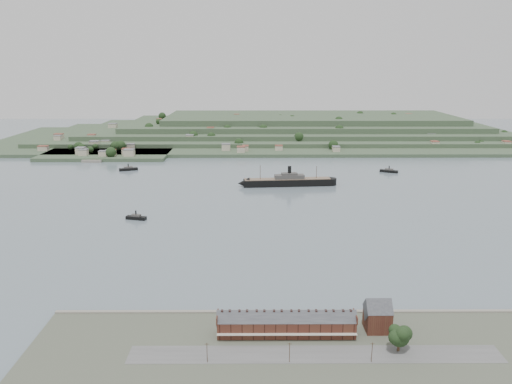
{
  "coord_description": "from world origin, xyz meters",
  "views": [
    {
      "loc": [
        -22.9,
        -347.7,
        107.9
      ],
      "look_at": [
        -21.26,
        30.0,
        10.23
      ],
      "focal_mm": 35.0,
      "sensor_mm": 36.0,
      "label": 1
    }
  ],
  "objects_px": {
    "terrace_row": "(286,324)",
    "steamship": "(285,181)",
    "gabled_building": "(378,316)",
    "fig_tree": "(400,336)",
    "tugboat": "(136,217)"
  },
  "relations": [
    {
      "from": "fig_tree",
      "to": "terrace_row",
      "type": "bearing_deg",
      "value": 164.13
    },
    {
      "from": "terrace_row",
      "to": "fig_tree",
      "type": "bearing_deg",
      "value": -15.87
    },
    {
      "from": "terrace_row",
      "to": "tugboat",
      "type": "distance_m",
      "value": 186.8
    },
    {
      "from": "gabled_building",
      "to": "steamship",
      "type": "distance_m",
      "value": 257.03
    },
    {
      "from": "tugboat",
      "to": "terrace_row",
      "type": "bearing_deg",
      "value": -58.75
    },
    {
      "from": "terrace_row",
      "to": "gabled_building",
      "type": "height_order",
      "value": "gabled_building"
    },
    {
      "from": "terrace_row",
      "to": "steamship",
      "type": "xyz_separation_m",
      "value": [
        15.42,
        260.07,
        -2.83
      ]
    },
    {
      "from": "steamship",
      "to": "gabled_building",
      "type": "bearing_deg",
      "value": -85.07
    },
    {
      "from": "terrace_row",
      "to": "gabled_building",
      "type": "xyz_separation_m",
      "value": [
        37.5,
        4.02,
        1.34
      ]
    },
    {
      "from": "gabled_building",
      "to": "steamship",
      "type": "xyz_separation_m",
      "value": [
        -22.08,
        256.05,
        -4.18
      ]
    },
    {
      "from": "terrace_row",
      "to": "steamship",
      "type": "height_order",
      "value": "steamship"
    },
    {
      "from": "gabled_building",
      "to": "tugboat",
      "type": "xyz_separation_m",
      "value": [
        -134.36,
        155.62,
        -6.57
      ]
    },
    {
      "from": "gabled_building",
      "to": "fig_tree",
      "type": "distance_m",
      "value": 16.65
    },
    {
      "from": "tugboat",
      "to": "fig_tree",
      "type": "xyz_separation_m",
      "value": [
        138.98,
        -171.61,
        6.94
      ]
    },
    {
      "from": "steamship",
      "to": "terrace_row",
      "type": "bearing_deg",
      "value": -93.39
    }
  ]
}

